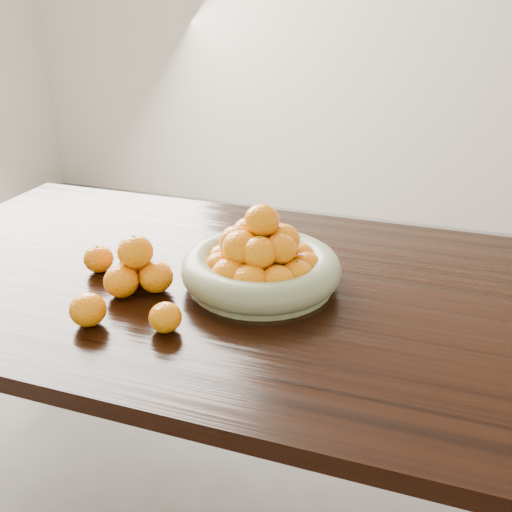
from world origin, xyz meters
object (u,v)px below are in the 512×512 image
(dining_table, at_px, (263,316))
(orange_pyramid, at_px, (137,269))
(loose_orange_0, at_px, (98,259))
(fruit_bowl, at_px, (261,263))

(dining_table, bearing_deg, orange_pyramid, -155.94)
(loose_orange_0, bearing_deg, orange_pyramid, -20.54)
(fruit_bowl, relative_size, loose_orange_0, 5.17)
(orange_pyramid, relative_size, loose_orange_0, 2.16)
(fruit_bowl, height_order, loose_orange_0, fruit_bowl)
(fruit_bowl, height_order, orange_pyramid, fruit_bowl)
(dining_table, bearing_deg, fruit_bowl, -131.49)
(orange_pyramid, height_order, loose_orange_0, orange_pyramid)
(dining_table, relative_size, loose_orange_0, 27.28)
(fruit_bowl, bearing_deg, dining_table, 48.51)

